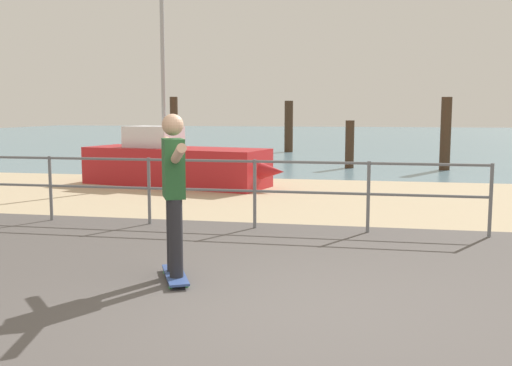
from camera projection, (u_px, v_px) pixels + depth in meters
ground_plane at (261, 363)px, 4.13m from camera, size 24.00×10.00×0.04m
beach_strip at (333, 198)px, 11.92m from camera, size 24.00×6.00×0.04m
sea_surface at (359, 137)px, 39.20m from camera, size 72.00×50.00×0.04m
railing_fence at (149, 180)px, 9.02m from camera, size 10.02×0.05×1.05m
sailboat at (181, 164)px, 13.73m from camera, size 5.07×2.39×4.44m
skateboard at (175, 275)px, 6.09m from camera, size 0.52×0.81×0.08m
skateboarder at (174, 185)px, 5.98m from camera, size 0.70×1.35×1.65m
groyne_post_0 at (174, 131)px, 18.84m from camera, size 0.25×0.25×2.20m
groyne_post_1 at (289, 127)px, 24.82m from camera, size 0.36×0.36×2.18m
groyne_post_2 at (350, 145)px, 17.90m from camera, size 0.27×0.27×1.47m
groyne_post_3 at (446, 134)px, 17.26m from camera, size 0.31×0.31×2.16m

